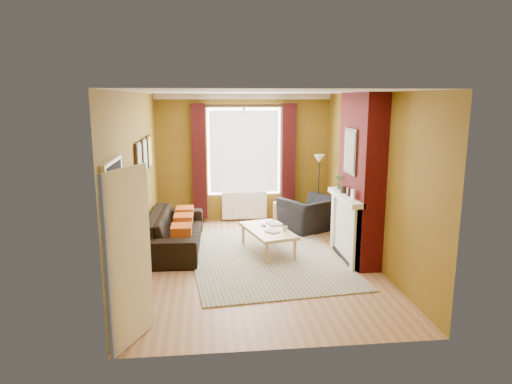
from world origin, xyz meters
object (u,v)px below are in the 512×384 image
(coffee_table, at_px, (268,232))
(floor_lamp, at_px, (319,170))
(wicker_stool, at_px, (281,212))
(sofa, at_px, (175,231))
(armchair, at_px, (309,214))

(coffee_table, relative_size, floor_lamp, 0.92)
(coffee_table, height_order, wicker_stool, wicker_stool)
(sofa, xyz_separation_m, armchair, (2.70, 0.91, 0.00))
(armchair, distance_m, wicker_stool, 0.81)
(sofa, height_order, armchair, armchair)
(armchair, bearing_deg, floor_lamp, -157.89)
(armchair, bearing_deg, coffee_table, 20.77)
(coffee_table, bearing_deg, armchair, 36.64)
(coffee_table, bearing_deg, sofa, 151.79)
(wicker_stool, bearing_deg, sofa, -145.07)
(armchair, relative_size, wicker_stool, 2.23)
(sofa, relative_size, wicker_stool, 4.89)
(armchair, xyz_separation_m, floor_lamp, (0.27, 0.36, 0.87))
(coffee_table, xyz_separation_m, wicker_stool, (0.56, 1.94, -0.15))
(wicker_stool, height_order, floor_lamp, floor_lamp)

